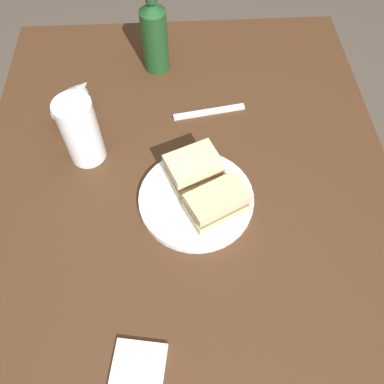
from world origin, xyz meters
The scene contains 15 objects.
ground_plane centered at (0.00, 0.00, 0.00)m, with size 6.00×6.00×0.00m, color #4C4238.
dining_table centered at (0.00, 0.00, 0.36)m, with size 1.24×0.92×0.71m, color #422816.
plate centered at (-0.01, -0.02, 0.72)m, with size 0.24×0.24×0.02m, color white.
sandwich_half_left centered at (-0.04, -0.06, 0.76)m, with size 0.11×0.14×0.06m.
sandwich_half_right centered at (0.04, -0.01, 0.76)m, with size 0.11×0.13×0.06m.
potato_wedge_front centered at (-0.02, -0.09, 0.74)m, with size 0.05×0.02×0.02m, color #AD702D.
potato_wedge_middle centered at (0.02, -0.04, 0.74)m, with size 0.06×0.02×0.02m, color #B77F33.
potato_wedge_back centered at (-0.03, -0.08, 0.74)m, with size 0.05×0.02×0.02m, color gold.
potato_wedge_left_edge centered at (0.02, -0.07, 0.74)m, with size 0.04×0.02×0.02m, color #B77F33.
potato_wedge_right_edge centered at (0.03, -0.04, 0.74)m, with size 0.04×0.02×0.01m, color gold.
pint_glass centered at (0.13, 0.22, 0.78)m, with size 0.08×0.08×0.16m.
gravy_boat centered at (0.26, 0.27, 0.75)m, with size 0.13×0.12×0.07m.
cider_bottle centered at (0.42, 0.06, 0.82)m, with size 0.07×0.07×0.27m.
napkin centered at (-0.35, 0.10, 0.72)m, with size 0.11×0.09×0.01m, color silver.
fork centered at (0.24, -0.07, 0.72)m, with size 0.18×0.02×0.01m, color silver.
Camera 1 is at (-0.44, 0.02, 1.44)m, focal length 37.06 mm.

